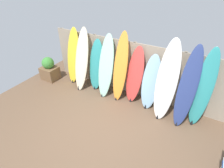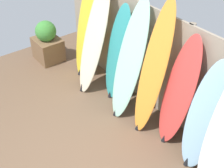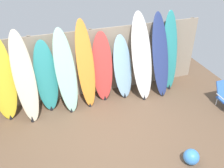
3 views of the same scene
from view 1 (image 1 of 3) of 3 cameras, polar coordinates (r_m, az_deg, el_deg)
name	(u,v)px [view 1 (image 1 of 3)]	position (r m, az deg, el deg)	size (l,w,h in m)	color
ground	(100,131)	(4.82, -4.10, -14.94)	(7.68, 7.68, 0.00)	brown
fence_back	(133,69)	(5.66, 6.78, 4.78)	(6.08, 0.11, 1.80)	gray
surfboard_yellow_0	(73,57)	(6.42, -12.57, 8.76)	(0.61, 0.52, 1.99)	yellow
surfboard_cream_1	(82,60)	(6.02, -9.89, 7.69)	(0.57, 0.82, 2.06)	beige
surfboard_teal_2	(96,66)	(5.94, -5.19, 6.03)	(0.52, 0.42, 1.75)	teal
surfboard_seafoam_3	(106,67)	(5.57, -2.01, 5.57)	(0.57, 0.73, 2.00)	#9ED6BC
surfboard_orange_4	(120,68)	(5.35, 2.74, 5.21)	(0.47, 0.62, 2.15)	orange
surfboard_red_5	(135,76)	(5.36, 7.41, 2.70)	(0.56, 0.48, 1.78)	#D13D38
surfboard_skyblue_6	(151,83)	(5.22, 12.51, 0.30)	(0.56, 0.56, 1.65)	#8CB7D6
surfboard_white_7	(167,81)	(4.88, 17.46, 0.84)	(0.62, 0.81, 2.20)	white
surfboard_navy_8	(187,88)	(4.86, 23.42, -1.23)	(0.47, 0.79, 2.13)	navy
surfboard_teal_9	(203,89)	(4.97, 27.60, -1.59)	(0.47, 0.51, 2.14)	teal
planter_box	(49,70)	(7.05, -19.77, 4.48)	(0.60, 0.51, 0.90)	brown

